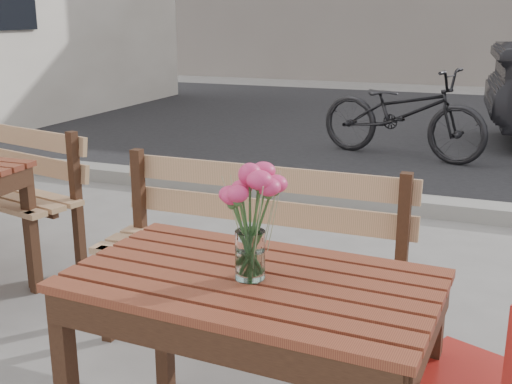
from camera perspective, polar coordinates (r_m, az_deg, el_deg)
street at (r=7.19m, az=13.98°, el=3.31°), size 30.00×8.12×0.12m
main_table at (r=2.08m, az=-0.36°, el=-10.48°), size 1.19×0.73×0.71m
main_bench at (r=2.93m, az=-0.10°, el=-3.76°), size 1.43×0.43×0.89m
red_chair at (r=2.15m, az=20.73°, el=-15.03°), size 0.50×0.50×0.78m
main_vase at (r=1.94m, az=-0.54°, el=-1.46°), size 0.20×0.20×0.37m
bicycle at (r=7.05m, az=12.89°, el=6.89°), size 1.94×1.07×0.97m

